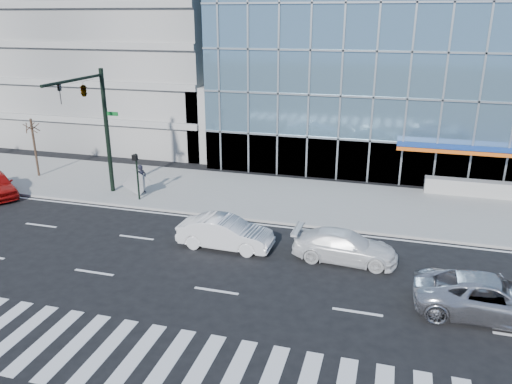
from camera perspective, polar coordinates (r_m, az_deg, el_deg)
ground at (r=25.29m, az=-1.42°, el=-6.77°), size 160.00×160.00×0.00m
sidewalk at (r=32.38m, az=2.76°, el=-0.60°), size 120.00×8.00×0.15m
theatre_building at (r=48.33m, az=25.08°, el=13.36°), size 42.00×26.00×15.00m
parking_garage at (r=54.67m, az=-14.21°, el=17.70°), size 24.00×24.00×20.00m
ramp_block at (r=42.45m, az=-2.03°, el=8.36°), size 6.00×8.00×6.00m
traffic_signal at (r=32.07m, az=-18.35°, el=9.51°), size 1.14×5.74×8.00m
ped_signal_post at (r=31.97m, az=-13.49°, el=2.51°), size 0.30×0.33×3.00m
street_tree_near at (r=38.97m, az=-24.26°, el=6.82°), size 1.10×1.10×4.23m
silver_suv at (r=21.92m, az=25.22°, el=-10.84°), size 5.81×2.69×1.61m
white_suv at (r=24.48m, az=10.12°, el=-6.13°), size 5.09×2.22×1.46m
white_sedan at (r=25.42m, az=-3.52°, el=-4.67°), size 4.89×1.81×1.60m
pedestrian at (r=33.48m, az=-12.91°, el=1.46°), size 0.66×0.81×1.91m
tilted_panel at (r=32.94m, az=-13.49°, el=1.03°), size 1.74×0.65×1.82m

